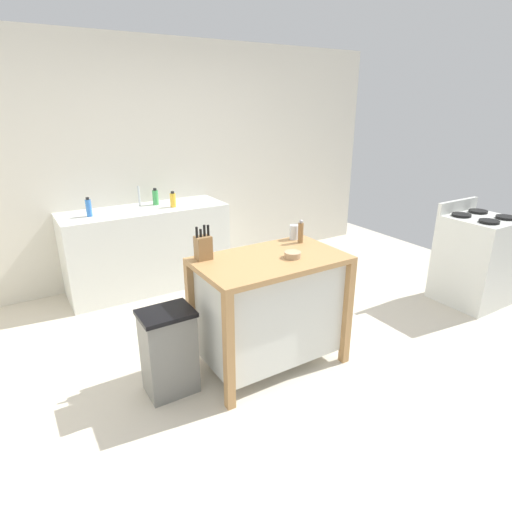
% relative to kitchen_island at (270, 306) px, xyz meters
% --- Properties ---
extents(ground_plane, '(6.80, 6.80, 0.00)m').
position_rel_kitchen_island_xyz_m(ground_plane, '(0.03, 0.03, -0.50)').
color(ground_plane, beige).
rests_on(ground_plane, ground).
extents(wall_back, '(5.80, 0.10, 2.60)m').
position_rel_kitchen_island_xyz_m(wall_back, '(0.03, 2.28, 0.80)').
color(wall_back, beige).
rests_on(wall_back, ground).
extents(kitchen_island, '(1.09, 0.66, 0.89)m').
position_rel_kitchen_island_xyz_m(kitchen_island, '(0.00, 0.00, 0.00)').
color(kitchen_island, '#AD7F4C').
rests_on(kitchen_island, ground).
extents(knife_block, '(0.11, 0.09, 0.25)m').
position_rel_kitchen_island_xyz_m(knife_block, '(-0.42, 0.23, 0.48)').
color(knife_block, olive).
rests_on(knife_block, kitchen_island).
extents(bowl_stoneware_deep, '(0.12, 0.12, 0.04)m').
position_rel_kitchen_island_xyz_m(bowl_stoneware_deep, '(0.14, -0.08, 0.41)').
color(bowl_stoneware_deep, tan).
rests_on(bowl_stoneware_deep, kitchen_island).
extents(drinking_cup, '(0.07, 0.07, 0.12)m').
position_rel_kitchen_island_xyz_m(drinking_cup, '(0.40, 0.27, 0.45)').
color(drinking_cup, silver).
rests_on(drinking_cup, kitchen_island).
extents(pepper_grinder, '(0.04, 0.04, 0.19)m').
position_rel_kitchen_island_xyz_m(pepper_grinder, '(0.40, 0.16, 0.48)').
color(pepper_grinder, olive).
rests_on(pepper_grinder, kitchen_island).
extents(trash_bin, '(0.36, 0.28, 0.63)m').
position_rel_kitchen_island_xyz_m(trash_bin, '(-0.78, 0.08, -0.18)').
color(trash_bin, slate).
rests_on(trash_bin, ground).
extents(sink_counter, '(1.72, 0.60, 0.89)m').
position_rel_kitchen_island_xyz_m(sink_counter, '(-0.32, 1.93, -0.05)').
color(sink_counter, silver).
rests_on(sink_counter, ground).
extents(sink_faucet, '(0.02, 0.02, 0.22)m').
position_rel_kitchen_island_xyz_m(sink_faucet, '(-0.32, 2.07, 0.51)').
color(sink_faucet, '#B7BCC1').
rests_on(sink_faucet, sink_counter).
extents(bottle_dish_soap, '(0.06, 0.06, 0.17)m').
position_rel_kitchen_island_xyz_m(bottle_dish_soap, '(-0.03, 1.84, 0.47)').
color(bottle_dish_soap, yellow).
rests_on(bottle_dish_soap, sink_counter).
extents(bottle_spray_cleaner, '(0.05, 0.05, 0.19)m').
position_rel_kitchen_island_xyz_m(bottle_spray_cleaner, '(-0.87, 1.89, 0.48)').
color(bottle_spray_cleaner, blue).
rests_on(bottle_spray_cleaner, sink_counter).
extents(bottle_hand_soap, '(0.06, 0.06, 0.18)m').
position_rel_kitchen_island_xyz_m(bottle_hand_soap, '(-0.15, 2.04, 0.48)').
color(bottle_hand_soap, green).
rests_on(bottle_hand_soap, sink_counter).
extents(stove, '(0.60, 0.60, 1.01)m').
position_rel_kitchen_island_xyz_m(stove, '(2.38, -0.16, -0.04)').
color(stove, silver).
rests_on(stove, ground).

